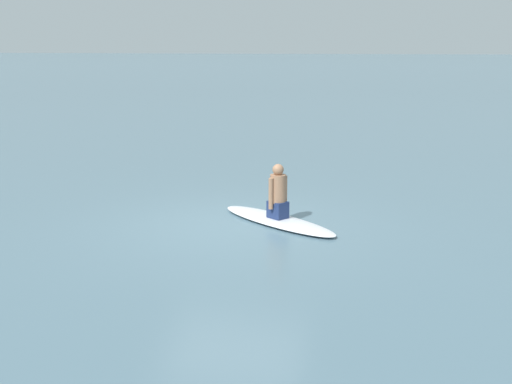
% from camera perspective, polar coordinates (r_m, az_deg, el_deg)
% --- Properties ---
extents(ground_plane, '(400.00, 400.00, 0.00)m').
position_cam_1_polar(ground_plane, '(11.46, -1.97, -2.90)').
color(ground_plane, slate).
extents(surfboard, '(2.17, 2.58, 0.10)m').
position_cam_1_polar(surfboard, '(11.57, 1.90, -2.49)').
color(surfboard, white).
rests_on(surfboard, ground).
extents(person_paddler, '(0.40, 0.41, 0.96)m').
position_cam_1_polar(person_paddler, '(11.45, 1.92, -0.15)').
color(person_paddler, navy).
rests_on(person_paddler, surfboard).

